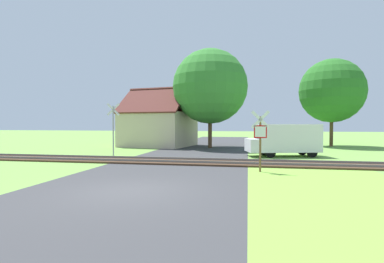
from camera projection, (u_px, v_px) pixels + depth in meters
The scene contains 10 objects.
ground_plane at pixel (131, 191), 10.13m from camera, with size 160.00×160.00×0.00m, color #6B9942.
road_asphalt at pixel (150, 180), 12.10m from camera, with size 7.79×80.00×0.01m, color #38383A.
grass_verge at pixel (380, 223), 6.90m from camera, with size 6.00×20.00×0.01m, color #75A83B.
rail_track at pixel (181, 162), 17.56m from camera, with size 60.00×2.60×0.22m.
stop_sign_near at pixel (260, 136), 14.10m from camera, with size 0.88×0.14×2.91m.
crossing_sign_far at pixel (113, 126), 20.51m from camera, with size 0.85×0.28×3.70m.
house at pixel (159, 127), 30.46m from camera, with size 7.57×7.56×5.96m.
tree_far at pixel (332, 91), 29.83m from camera, with size 6.33×6.33×8.72m.
tree_center at pixel (210, 87), 28.10m from camera, with size 7.01×7.01×9.28m.
mail_truck at pixel (285, 139), 20.80m from camera, with size 5.20×2.98×2.24m.
Camera 1 is at (3.90, -9.52, 2.29)m, focal length 28.00 mm.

